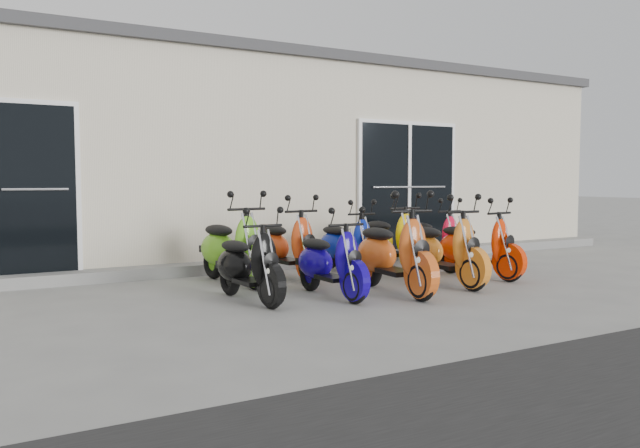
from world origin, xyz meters
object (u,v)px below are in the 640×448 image
at_px(scooter_front_blue, 330,251).
at_px(scooter_front_red, 478,237).
at_px(scooter_front_black, 248,254).
at_px(scooter_front_orange_b, 443,239).
at_px(scooter_back_green, 232,237).
at_px(scooter_back_extra, 434,231).
at_px(scooter_back_yellow, 391,231).
at_px(scooter_back_blue, 347,236).
at_px(scooter_front_orange_a, 393,242).
at_px(scooter_back_red, 286,236).

relative_size(scooter_front_blue, scooter_front_red, 0.94).
relative_size(scooter_front_black, scooter_front_orange_b, 0.90).
height_order(scooter_back_green, scooter_back_extra, scooter_back_green).
bearing_deg(scooter_back_yellow, scooter_back_blue, 176.79).
bearing_deg(scooter_back_yellow, scooter_front_orange_b, -97.37).
bearing_deg(scooter_front_orange_a, scooter_front_orange_b, 14.07).
xyz_separation_m(scooter_front_black, scooter_front_orange_a, (1.66, -0.35, 0.08)).
height_order(scooter_front_black, scooter_back_yellow, scooter_back_yellow).
height_order(scooter_front_blue, scooter_front_orange_b, scooter_front_orange_b).
bearing_deg(scooter_front_red, scooter_front_orange_a, -174.94).
distance_m(scooter_front_blue, scooter_back_extra, 3.07).
distance_m(scooter_back_blue, scooter_back_extra, 1.56).
bearing_deg(scooter_back_extra, scooter_front_orange_a, -144.88).
bearing_deg(scooter_back_extra, scooter_front_blue, -156.30).
bearing_deg(scooter_front_orange_a, scooter_front_red, 17.14).
xyz_separation_m(scooter_front_black, scooter_back_yellow, (2.75, 1.21, 0.05)).
relative_size(scooter_front_orange_a, scooter_back_yellow, 1.06).
distance_m(scooter_front_orange_a, scooter_back_green, 2.07).
relative_size(scooter_front_orange_b, scooter_back_blue, 1.10).
distance_m(scooter_front_orange_b, scooter_back_extra, 1.81).
bearing_deg(scooter_back_blue, scooter_back_green, 178.25).
bearing_deg(scooter_front_black, scooter_back_green, 71.30).
xyz_separation_m(scooter_front_blue, scooter_back_extra, (2.70, 1.46, 0.01)).
xyz_separation_m(scooter_front_orange_a, scooter_back_blue, (0.39, 1.63, -0.08)).
height_order(scooter_front_orange_b, scooter_back_green, scooter_back_green).
bearing_deg(scooter_front_orange_a, scooter_back_extra, 43.15).
height_order(scooter_back_red, scooter_back_yellow, scooter_back_yellow).
distance_m(scooter_front_blue, scooter_front_orange_b, 1.63).
relative_size(scooter_back_green, scooter_back_red, 1.05).
height_order(scooter_front_blue, scooter_front_red, scooter_front_red).
xyz_separation_m(scooter_back_green, scooter_back_red, (0.78, 0.04, -0.03)).
height_order(scooter_front_black, scooter_front_red, scooter_front_red).
distance_m(scooter_front_red, scooter_back_extra, 1.23).
bearing_deg(scooter_back_green, scooter_front_orange_b, -39.08).
height_order(scooter_front_orange_a, scooter_back_yellow, scooter_front_orange_a).
relative_size(scooter_front_orange_a, scooter_back_extra, 1.14).
relative_size(scooter_back_red, scooter_back_extra, 1.08).
xyz_separation_m(scooter_front_red, scooter_back_red, (-2.30, 1.15, 0.02)).
xyz_separation_m(scooter_front_blue, scooter_front_orange_a, (0.75, -0.16, 0.09)).
height_order(scooter_front_orange_b, scooter_back_extra, scooter_front_orange_b).
bearing_deg(scooter_back_red, scooter_front_orange_b, -50.61).
height_order(scooter_front_red, scooter_back_green, scooter_back_green).
xyz_separation_m(scooter_front_orange_b, scooter_back_blue, (-0.49, 1.46, -0.05)).
bearing_deg(scooter_front_black, scooter_back_extra, 13.79).
distance_m(scooter_back_yellow, scooter_back_extra, 0.85).
bearing_deg(scooter_back_green, scooter_back_red, -5.08).
distance_m(scooter_front_blue, scooter_back_green, 1.51).
distance_m(scooter_back_green, scooter_back_yellow, 2.48).
bearing_deg(scooter_back_green, scooter_front_red, -27.76).
bearing_deg(scooter_back_red, scooter_back_extra, -5.85).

